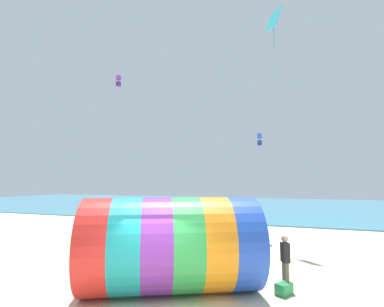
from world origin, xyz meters
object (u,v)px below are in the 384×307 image
Objects in this scene: kite_cyan_diamond at (273,20)px; kite_blue_box at (259,139)px; kite_purple_box at (118,81)px; kite_handler at (285,261)px; cooler_box at (284,289)px; giant_inflatable_tube at (172,244)px.

kite_blue_box is at bearing 170.04° from kite_cyan_diamond.
kite_purple_box is (-10.82, -0.45, 5.15)m from kite_blue_box.
kite_cyan_diamond is at bearing -9.96° from kite_blue_box.
kite_cyan_diamond is 12.27m from kite_purple_box.
kite_blue_box is 11.99m from kite_purple_box.
kite_handler is at bearing -77.67° from kite_blue_box.
kite_blue_box reaches higher than cooler_box.
kite_handler is (3.49, 1.66, -0.62)m from giant_inflatable_tube.
kite_cyan_diamond is at bearing 95.57° from kite_handler.
kite_purple_box is (-9.31, 10.27, 9.99)m from giant_inflatable_tube.
kite_purple_box reaches higher than kite_handler.
cooler_box is at bearing -84.97° from kite_cyan_diamond.
kite_blue_box is at bearing 2.40° from kite_purple_box.
kite_purple_box reaches higher than kite_blue_box.
cooler_box is (1.95, -9.70, -6.19)m from kite_blue_box.
kite_purple_box is at bearing 132.19° from giant_inflatable_tube.
kite_blue_box reaches higher than kite_handler.
cooler_box is (-0.03, -0.64, -0.73)m from kite_handler.
kite_cyan_diamond reaches higher than kite_handler.
kite_blue_box is 0.94× the size of kite_purple_box.
kite_purple_box is at bearing 144.09° from cooler_box.
kite_cyan_diamond is (2.62, 10.53, 12.83)m from giant_inflatable_tube.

